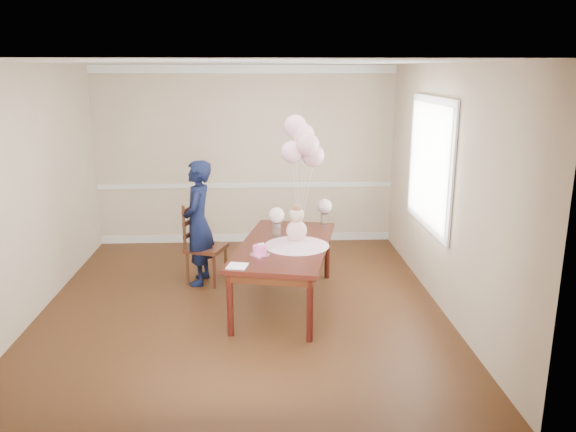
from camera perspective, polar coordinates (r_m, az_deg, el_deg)
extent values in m
cube|color=#321B0C|center=(6.53, -4.64, -9.11)|extent=(4.50, 5.00, 0.00)
cube|color=white|center=(5.97, -5.20, 15.31)|extent=(4.50, 5.00, 0.02)
cube|color=tan|center=(8.57, -4.36, 6.09)|extent=(4.50, 0.02, 2.70)
cube|color=tan|center=(3.71, -6.16, -5.65)|extent=(4.50, 0.02, 2.70)
cube|color=tan|center=(6.59, -24.87, 2.11)|extent=(0.02, 5.00, 2.70)
cube|color=tan|center=(6.44, 15.57, 2.68)|extent=(0.02, 5.00, 2.70)
cube|color=silver|center=(8.64, -4.31, 3.12)|extent=(4.50, 0.02, 0.07)
cube|color=white|center=(8.46, -4.54, 14.67)|extent=(4.50, 0.02, 0.12)
cube|color=silver|center=(8.85, -4.20, -2.21)|extent=(4.50, 0.02, 0.12)
cube|color=silver|center=(6.86, 14.22, 5.19)|extent=(0.02, 1.66, 1.56)
cube|color=white|center=(6.86, 14.07, 5.20)|extent=(0.01, 1.50, 1.40)
cube|color=black|center=(6.34, -0.35, -3.02)|extent=(1.35, 2.09, 0.05)
cube|color=black|center=(6.37, -0.35, -3.64)|extent=(1.24, 1.98, 0.10)
cylinder|color=black|center=(5.74, -5.90, -8.92)|extent=(0.08, 0.08, 0.68)
cylinder|color=black|center=(5.60, 2.24, -9.51)|extent=(0.08, 0.08, 0.68)
cylinder|color=black|center=(7.36, -2.29, -3.46)|extent=(0.08, 0.08, 0.68)
cylinder|color=black|center=(7.24, 4.01, -3.78)|extent=(0.08, 0.08, 0.68)
cone|color=#E1A6B9|center=(6.26, 0.88, -2.59)|extent=(0.87, 0.87, 0.10)
sphere|color=pink|center=(6.22, 0.88, -1.49)|extent=(0.23, 0.23, 0.23)
sphere|color=beige|center=(6.17, 0.89, 0.15)|extent=(0.16, 0.16, 0.16)
sphere|color=brown|center=(6.16, 0.89, 0.67)|extent=(0.12, 0.12, 0.12)
cylinder|color=silver|center=(5.97, -2.89, -3.93)|extent=(0.25, 0.25, 0.01)
cylinder|color=#E749A2|center=(5.95, -2.90, -3.45)|extent=(0.17, 0.17, 0.10)
sphere|color=white|center=(5.93, -2.91, -2.88)|extent=(0.03, 0.03, 0.03)
sphere|color=white|center=(5.94, -2.59, -2.84)|extent=(0.03, 0.03, 0.03)
cylinder|color=silver|center=(6.61, -1.17, -1.37)|extent=(0.11, 0.11, 0.15)
sphere|color=beige|center=(6.57, -1.17, 0.09)|extent=(0.18, 0.18, 0.18)
cylinder|color=silver|center=(7.05, 3.71, -0.37)|extent=(0.11, 0.11, 0.15)
sphere|color=beige|center=(7.01, 3.74, 1.00)|extent=(0.18, 0.18, 0.18)
cube|color=white|center=(5.64, -5.17, -5.07)|extent=(0.23, 0.23, 0.01)
cylinder|color=silver|center=(6.82, 1.20, -1.45)|extent=(0.05, 0.05, 0.02)
sphere|color=#FFB4D2|center=(6.63, 0.41, 6.54)|extent=(0.27, 0.27, 0.27)
sphere|color=#F2ABBD|center=(6.55, 2.03, 7.27)|extent=(0.27, 0.27, 0.27)
sphere|color=#FEB4C5|center=(6.69, 1.54, 8.26)|extent=(0.27, 0.27, 0.27)
sphere|color=#FFB4CC|center=(6.71, 0.74, 9.12)|extent=(0.27, 0.27, 0.27)
sphere|color=#DF9EAC|center=(6.68, 2.57, 6.17)|extent=(0.27, 0.27, 0.27)
cylinder|color=white|center=(6.73, 0.81, 1.89)|extent=(0.09, 0.02, 0.81)
cylinder|color=silver|center=(6.68, 1.60, 2.21)|extent=(0.09, 0.07, 0.90)
cylinder|color=silver|center=(6.74, 1.36, 2.76)|extent=(0.04, 0.09, 1.00)
cylinder|color=white|center=(6.75, 0.97, 3.19)|extent=(0.06, 0.11, 1.09)
cylinder|color=white|center=(6.75, 1.87, 1.72)|extent=(0.15, 0.04, 0.75)
cube|color=#3C1C10|center=(7.14, -8.30, -3.22)|extent=(0.57, 0.57, 0.05)
cylinder|color=#391D0F|center=(7.14, -10.17, -5.31)|extent=(0.05, 0.05, 0.43)
cylinder|color=#38150F|center=(6.99, -7.50, -5.64)|extent=(0.05, 0.05, 0.43)
cylinder|color=#3D1B10|center=(7.44, -8.91, -4.41)|extent=(0.05, 0.05, 0.43)
cylinder|color=#38200F|center=(7.30, -6.34, -4.71)|extent=(0.05, 0.05, 0.43)
cylinder|color=#331C0D|center=(6.98, -10.51, -1.22)|extent=(0.05, 0.05, 0.56)
cylinder|color=black|center=(7.30, -9.22, -0.47)|extent=(0.05, 0.05, 0.56)
cube|color=#35160E|center=(7.17, -9.81, -1.76)|extent=(0.16, 0.39, 0.05)
cube|color=#34160E|center=(7.13, -9.87, -0.52)|extent=(0.16, 0.39, 0.05)
cube|color=#3D1710|center=(7.09, -9.92, 0.73)|extent=(0.16, 0.39, 0.05)
imported|color=black|center=(7.04, -9.12, -0.71)|extent=(0.43, 0.60, 1.56)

